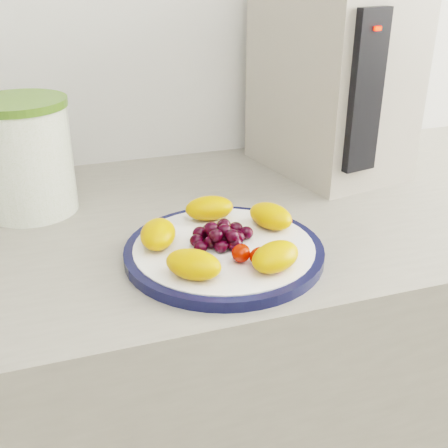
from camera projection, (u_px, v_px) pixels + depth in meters
name	position (u px, v px, depth m)	size (l,w,h in m)	color
counter	(210.00, 422.00, 1.10)	(3.50, 0.60, 0.90)	gray
cabinet_face	(210.00, 433.00, 1.11)	(3.48, 0.58, 0.84)	olive
plate_rim	(224.00, 252.00, 0.78)	(0.28, 0.28, 0.01)	black
plate_face	(224.00, 251.00, 0.77)	(0.25, 0.25, 0.02)	white
canister	(27.00, 161.00, 0.88)	(0.14, 0.14, 0.17)	#516D11
canister_lid	(17.00, 103.00, 0.84)	(0.15, 0.15, 0.01)	#476C22
appliance_body	(331.00, 77.00, 1.03)	(0.20, 0.28, 0.35)	#A49A8C
appliance_panel	(365.00, 93.00, 0.89)	(0.06, 0.02, 0.26)	black
appliance_led	(377.00, 28.00, 0.84)	(0.01, 0.01, 0.01)	#FF0C05
fruit_plate	(225.00, 236.00, 0.76)	(0.24, 0.23, 0.03)	orange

